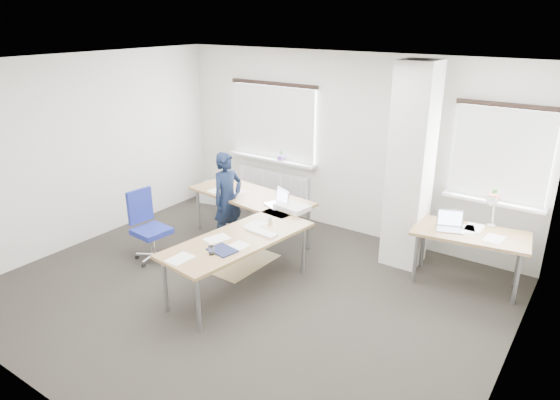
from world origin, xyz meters
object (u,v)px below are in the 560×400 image
Objects in this scene: desk_main at (248,217)px; task_chair at (151,241)px; person at (228,199)px; desk_side at (470,235)px.

task_chair is at bearing -142.50° from desk_main.
desk_main is 2.01× the size of person.
person is at bearing 159.89° from desk_main.
desk_main is at bearing -107.08° from person.
task_chair is 1.25m from person.
person is (-3.31, -0.82, 0.03)m from desk_side.
task_chair is (-1.20, -0.70, -0.41)m from desk_main.
desk_side reaches higher than task_chair.
task_chair reaches higher than desk_main.
task_chair is at bearing -162.92° from desk_side.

